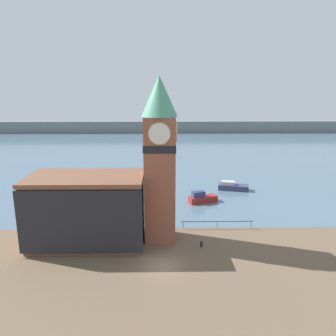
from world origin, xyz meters
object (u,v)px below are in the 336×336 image
Objects in this scene: clock_tower at (160,156)px; pier_building at (87,210)px; mooring_bollard_near at (201,243)px; boat_far at (233,187)px; boat_near at (202,198)px.

pier_building is at bearing -173.79° from clock_tower.
mooring_bollard_near is at bearing -25.87° from clock_tower.
mooring_bollard_near is (5.12, -2.48, -10.52)m from clock_tower.
pier_building is at bearing -122.47° from boat_far.
boat_far is (22.92, 21.66, -3.75)m from pier_building.
pier_building is 31.76m from boat_far.
clock_tower reaches higher than boat_near.
pier_building is 22.18m from boat_near.
boat_far is at bearing 69.40° from mooring_bollard_near.
pier_building reaches higher than mooring_bollard_near.
clock_tower is 11.26m from pier_building.
boat_near is (16.18, 14.73, -3.64)m from pier_building.
clock_tower is 3.42× the size of boat_far.
boat_near is at bearing 62.71° from clock_tower.
clock_tower reaches higher than pier_building.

